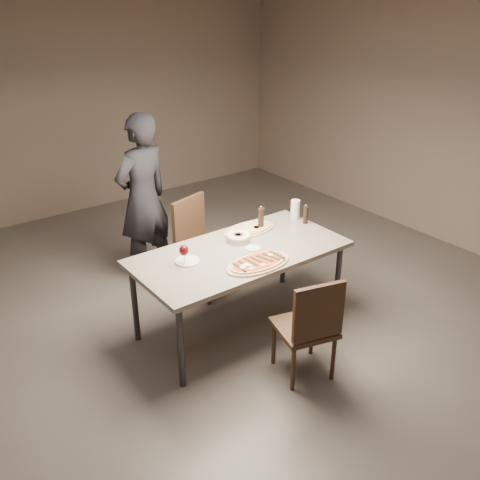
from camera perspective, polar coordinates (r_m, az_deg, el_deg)
room at (r=4.21m, az=0.00°, el=6.78°), size 7.00×7.00×7.00m
dining_table at (r=4.48m, az=0.00°, el=-1.81°), size 1.80×0.90×0.75m
zucchini_pizza at (r=4.23m, az=1.93°, el=-2.44°), size 0.58×0.32×0.05m
ham_pizza at (r=4.82m, az=0.98°, el=1.20°), size 0.52×0.29×0.04m
bread_basket at (r=4.60m, az=-0.18°, el=0.33°), size 0.20×0.20×0.07m
oil_dish at (r=4.48m, az=1.38°, el=-0.90°), size 0.13×0.13×0.01m
pepper_mill_left at (r=4.98m, az=7.02°, el=2.73°), size 0.05×0.05×0.19m
pepper_mill_right at (r=4.81m, az=2.25°, el=2.31°), size 0.06×0.06×0.23m
carafe at (r=5.07m, az=5.90°, el=3.26°), size 0.09×0.09×0.18m
wine_glass at (r=4.21m, az=-6.00°, el=-1.17°), size 0.08×0.08×0.17m
side_plate at (r=4.30m, az=-5.63°, el=-2.26°), size 0.20×0.20×0.01m
chair_near at (r=4.02m, az=7.49°, el=-8.88°), size 0.51×0.51×0.88m
chair_far at (r=5.17m, az=-4.47°, el=-0.04°), size 0.55×0.55×0.94m
diner at (r=5.38m, az=-10.31°, el=4.39°), size 0.70×0.54×1.70m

